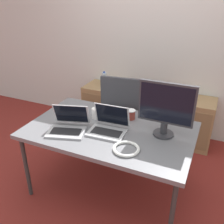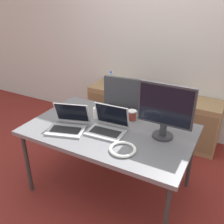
% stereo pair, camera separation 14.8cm
% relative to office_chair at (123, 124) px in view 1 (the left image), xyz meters
% --- Properties ---
extents(ground_plane, '(14.00, 14.00, 0.00)m').
position_rel_office_chair_xyz_m(ground_plane, '(0.14, -0.71, -0.38)').
color(ground_plane, maroon).
extents(wall_back, '(10.00, 0.05, 2.60)m').
position_rel_office_chair_xyz_m(wall_back, '(0.14, 0.77, 0.92)').
color(wall_back, silver).
rests_on(wall_back, ground_plane).
extents(desk, '(1.54, 0.95, 0.73)m').
position_rel_office_chair_xyz_m(desk, '(0.14, -0.71, 0.30)').
color(desk, slate).
rests_on(desk, ground_plane).
extents(office_chair, '(0.56, 0.59, 1.05)m').
position_rel_office_chair_xyz_m(office_chair, '(0.00, 0.00, 0.00)').
color(office_chair, '#232326').
rests_on(office_chair, ground_plane).
extents(cabinet_left, '(0.54, 0.44, 0.64)m').
position_rel_office_chair_xyz_m(cabinet_left, '(-0.51, 0.52, -0.06)').
color(cabinet_left, '#99754C').
rests_on(cabinet_left, ground_plane).
extents(cabinet_right, '(0.54, 0.44, 0.64)m').
position_rel_office_chair_xyz_m(cabinet_right, '(0.76, 0.52, -0.06)').
color(cabinet_right, '#99754C').
rests_on(cabinet_right, ground_plane).
extents(water_bottle, '(0.07, 0.07, 0.21)m').
position_rel_office_chair_xyz_m(water_bottle, '(-0.51, 0.52, 0.35)').
color(water_bottle, silver).
rests_on(water_bottle, cabinet_left).
extents(laptop_left, '(0.39, 0.39, 0.23)m').
position_rel_office_chair_xyz_m(laptop_left, '(-0.20, -0.90, 0.39)').
color(laptop_left, '#ADADB2').
rests_on(laptop_left, desk).
extents(laptop_right, '(0.35, 0.30, 0.24)m').
position_rel_office_chair_xyz_m(laptop_right, '(0.15, -0.77, 0.39)').
color(laptop_right, '#ADADB2').
rests_on(laptop_right, desk).
extents(monitor, '(0.48, 0.18, 0.49)m').
position_rel_office_chair_xyz_m(monitor, '(0.62, -0.62, 0.61)').
color(monitor, '#2D2D33').
rests_on(monitor, desk).
extents(coffee_cup_white, '(0.09, 0.09, 0.11)m').
position_rel_office_chair_xyz_m(coffee_cup_white, '(-0.08, -0.57, 0.39)').
color(coffee_cup_white, white).
rests_on(coffee_cup_white, desk).
extents(coffee_cup_brown, '(0.09, 0.09, 0.10)m').
position_rel_office_chair_xyz_m(coffee_cup_brown, '(0.25, -0.45, 0.39)').
color(coffee_cup_brown, maroon).
rests_on(coffee_cup_brown, desk).
extents(cable_coil, '(0.22, 0.22, 0.03)m').
position_rel_office_chair_xyz_m(cable_coil, '(0.41, -0.98, 0.35)').
color(cable_coil, white).
rests_on(cable_coil, desk).
extents(scissors, '(0.05, 0.17, 0.01)m').
position_rel_office_chair_xyz_m(scissors, '(-0.32, -0.61, 0.35)').
color(scissors, '#B2B2B7').
rests_on(scissors, desk).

